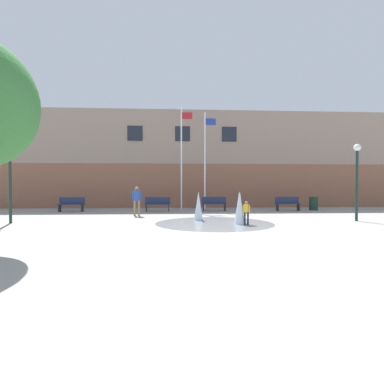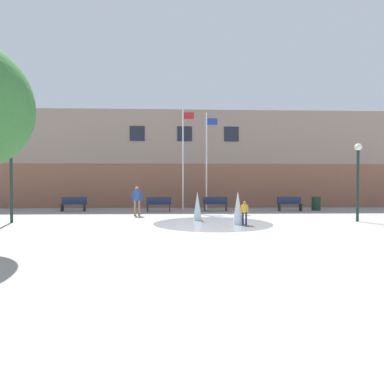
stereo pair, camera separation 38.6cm
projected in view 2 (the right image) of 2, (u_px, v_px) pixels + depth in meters
The scene contains 14 objects.
ground_plane at pixel (190, 244), 8.31m from camera, with size 100.00×100.00×0.00m, color gray.
library_building at pixel (184, 162), 25.25m from camera, with size 36.00×6.05×7.31m.
splash_fountain at pixel (221, 211), 13.19m from camera, with size 5.12×5.12×1.41m.
park_bench_far_left at pixel (74, 204), 19.14m from camera, with size 1.60×0.44×0.91m.
park_bench_under_left_flagpole at pixel (159, 204), 19.09m from camera, with size 1.60×0.44×0.91m.
park_bench_center at pixel (215, 204), 19.36m from camera, with size 1.60×0.44×0.91m.
park_bench_far_right at pixel (290, 204), 19.45m from camera, with size 1.60×0.44×0.91m.
child_with_pink_shirt at pixel (245, 211), 12.48m from camera, with size 0.31×0.24×0.99m.
adult_in_red at pixel (137, 199), 16.23m from camera, with size 0.50×0.34×1.59m.
flagpole_left at pixel (183, 155), 20.43m from camera, with size 0.80×0.10×7.05m.
flagpole_right at pixel (207, 158), 20.49m from camera, with size 0.80×0.10×6.66m.
lamp_post_left_lane at pixel (11, 168), 13.20m from camera, with size 0.32×0.32×3.66m.
lamp_post_right_lane at pixel (358, 170), 13.62m from camera, with size 0.32×0.32×3.56m.
trash_can at pixel (316, 204), 19.86m from camera, with size 0.56×0.56×0.90m, color #193323.
Camera 2 is at (-0.23, -8.28, 1.63)m, focal length 28.00 mm.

